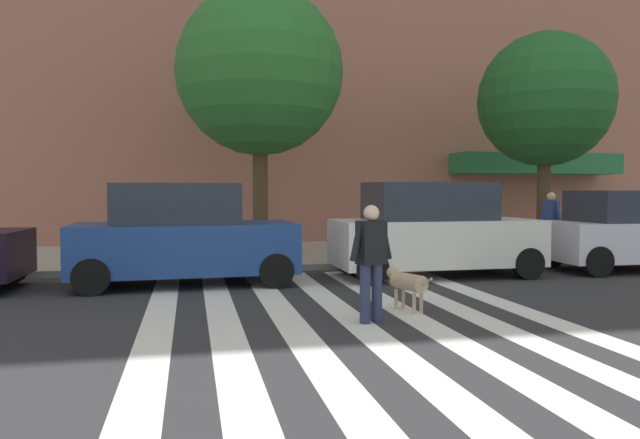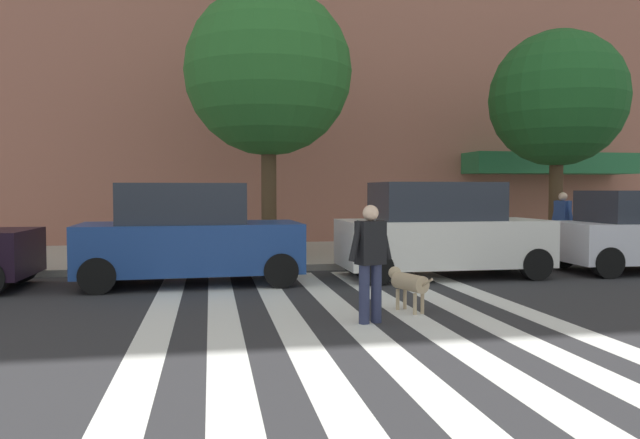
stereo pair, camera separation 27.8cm
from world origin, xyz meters
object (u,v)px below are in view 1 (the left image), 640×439
object	(u,v)px
parked_car_behind_first	(183,236)
street_tree_nearest	(260,72)
street_tree_middle	(545,100)
dog_on_leash	(406,282)
parked_car_third_in_line	(434,231)
pedestrian_dog_walker	(371,256)
pedestrian_bystander	(551,219)

from	to	relation	value
parked_car_behind_first	street_tree_nearest	world-z (taller)	street_tree_nearest
parked_car_behind_first	street_tree_middle	xyz separation A→B (m)	(9.82, 3.17, 3.38)
street_tree_middle	dog_on_leash	size ratio (longest dim) A/B	6.16
parked_car_third_in_line	street_tree_middle	distance (m)	6.53
parked_car_behind_first	street_tree_nearest	size ratio (longest dim) A/B	0.63
street_tree_middle	pedestrian_dog_walker	xyz separation A→B (m)	(-7.23, -7.22, -3.41)
street_tree_nearest	street_tree_middle	distance (m)	7.94
parked_car_third_in_line	pedestrian_dog_walker	size ratio (longest dim) A/B	2.65
street_tree_middle	pedestrian_dog_walker	world-z (taller)	street_tree_middle
parked_car_third_in_line	pedestrian_dog_walker	distance (m)	4.83
parked_car_third_in_line	pedestrian_bystander	xyz separation A→B (m)	(4.23, 2.22, 0.11)
street_tree_middle	pedestrian_bystander	size ratio (longest dim) A/B	3.69
pedestrian_dog_walker	dog_on_leash	xyz separation A→B (m)	(0.77, 0.69, -0.48)
parked_car_third_in_line	dog_on_leash	world-z (taller)	parked_car_third_in_line
pedestrian_dog_walker	street_tree_middle	bearing A→B (deg)	44.96
parked_car_behind_first	pedestrian_bystander	bearing A→B (deg)	13.21
parked_car_behind_first	street_tree_middle	distance (m)	10.86
dog_on_leash	parked_car_behind_first	bearing A→B (deg)	134.98
parked_car_third_in_line	pedestrian_bystander	size ratio (longest dim) A/B	2.65
street_tree_middle	dog_on_leash	xyz separation A→B (m)	(-6.46, -6.53, -3.89)
pedestrian_dog_walker	parked_car_third_in_line	bearing A→B (deg)	57.09
parked_car_third_in_line	street_tree_nearest	distance (m)	6.07
dog_on_leash	street_tree_nearest	bearing A→B (deg)	102.34
street_tree_middle	pedestrian_dog_walker	bearing A→B (deg)	-135.04
street_tree_nearest	pedestrian_bystander	size ratio (longest dim) A/B	4.14
pedestrian_dog_walker	dog_on_leash	distance (m)	1.14
pedestrian_dog_walker	dog_on_leash	size ratio (longest dim) A/B	1.67
street_tree_middle	pedestrian_bystander	xyz separation A→B (m)	(-0.38, -0.95, -3.26)
parked_car_third_in_line	street_tree_middle	size ratio (longest dim) A/B	0.72
street_tree_nearest	dog_on_leash	world-z (taller)	street_tree_nearest
pedestrian_dog_walker	parked_car_behind_first	bearing A→B (deg)	122.57
street_tree_nearest	parked_car_third_in_line	bearing A→B (deg)	-45.10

